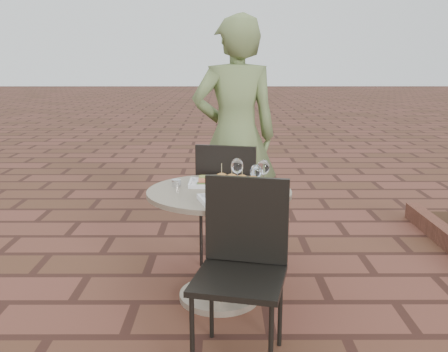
{
  "coord_description": "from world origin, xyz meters",
  "views": [
    {
      "loc": [
        -0.27,
        -2.94,
        1.5
      ],
      "look_at": [
        -0.27,
        0.06,
        0.82
      ],
      "focal_mm": 40.0,
      "sensor_mm": 36.0,
      "label": 1
    }
  ],
  "objects_px": {
    "cafe_table": "(219,228)",
    "plate_sliders": "(237,185)",
    "chair_far": "(229,194)",
    "plate_tuna": "(222,200)",
    "diner": "(235,137)",
    "chair_near": "(243,254)",
    "plate_salmon": "(206,182)"
  },
  "relations": [
    {
      "from": "plate_tuna",
      "to": "diner",
      "type": "bearing_deg",
      "value": 85.04
    },
    {
      "from": "chair_near",
      "to": "diner",
      "type": "xyz_separation_m",
      "value": [
        -0.0,
        1.51,
        0.38
      ]
    },
    {
      "from": "chair_near",
      "to": "diner",
      "type": "relative_size",
      "value": 0.5
    },
    {
      "from": "chair_far",
      "to": "diner",
      "type": "height_order",
      "value": "diner"
    },
    {
      "from": "cafe_table",
      "to": "plate_salmon",
      "type": "height_order",
      "value": "plate_salmon"
    },
    {
      "from": "chair_far",
      "to": "chair_near",
      "type": "relative_size",
      "value": 1.0
    },
    {
      "from": "chair_near",
      "to": "cafe_table",
      "type": "bearing_deg",
      "value": 114.4
    },
    {
      "from": "plate_sliders",
      "to": "plate_tuna",
      "type": "xyz_separation_m",
      "value": [
        -0.09,
        -0.25,
        -0.03
      ]
    },
    {
      "from": "chair_far",
      "to": "diner",
      "type": "xyz_separation_m",
      "value": [
        0.05,
        0.32,
        0.38
      ]
    },
    {
      "from": "plate_sliders",
      "to": "diner",
      "type": "bearing_deg",
      "value": 89.27
    },
    {
      "from": "diner",
      "to": "plate_sliders",
      "type": "relative_size",
      "value": 5.47
    },
    {
      "from": "cafe_table",
      "to": "plate_sliders",
      "type": "height_order",
      "value": "plate_sliders"
    },
    {
      "from": "chair_near",
      "to": "plate_tuna",
      "type": "distance_m",
      "value": 0.4
    },
    {
      "from": "plate_salmon",
      "to": "plate_sliders",
      "type": "xyz_separation_m",
      "value": [
        0.2,
        -0.17,
        0.02
      ]
    },
    {
      "from": "plate_salmon",
      "to": "plate_sliders",
      "type": "bearing_deg",
      "value": -40.79
    },
    {
      "from": "chair_far",
      "to": "plate_sliders",
      "type": "relative_size",
      "value": 2.73
    },
    {
      "from": "cafe_table",
      "to": "plate_sliders",
      "type": "xyz_separation_m",
      "value": [
        0.11,
        -0.03,
        0.29
      ]
    },
    {
      "from": "diner",
      "to": "plate_sliders",
      "type": "bearing_deg",
      "value": 79.67
    },
    {
      "from": "diner",
      "to": "plate_sliders",
      "type": "xyz_separation_m",
      "value": [
        -0.01,
        -0.94,
        -0.16
      ]
    },
    {
      "from": "cafe_table",
      "to": "chair_far",
      "type": "height_order",
      "value": "chair_far"
    },
    {
      "from": "chair_far",
      "to": "plate_sliders",
      "type": "height_order",
      "value": "chair_far"
    },
    {
      "from": "chair_far",
      "to": "plate_salmon",
      "type": "relative_size",
      "value": 4.21
    },
    {
      "from": "plate_salmon",
      "to": "plate_tuna",
      "type": "bearing_deg",
      "value": -75.84
    },
    {
      "from": "plate_tuna",
      "to": "plate_salmon",
      "type": "bearing_deg",
      "value": 104.16
    },
    {
      "from": "chair_near",
      "to": "plate_salmon",
      "type": "bearing_deg",
      "value": 118.67
    },
    {
      "from": "cafe_table",
      "to": "chair_near",
      "type": "bearing_deg",
      "value": -78.54
    },
    {
      "from": "cafe_table",
      "to": "chair_near",
      "type": "xyz_separation_m",
      "value": [
        0.12,
        -0.61,
        0.07
      ]
    },
    {
      "from": "plate_salmon",
      "to": "chair_near",
      "type": "bearing_deg",
      "value": -74.26
    },
    {
      "from": "diner",
      "to": "plate_salmon",
      "type": "relative_size",
      "value": 8.43
    },
    {
      "from": "chair_far",
      "to": "plate_sliders",
      "type": "xyz_separation_m",
      "value": [
        0.04,
        -0.62,
        0.22
      ]
    },
    {
      "from": "chair_near",
      "to": "plate_tuna",
      "type": "bearing_deg",
      "value": 120.62
    },
    {
      "from": "plate_salmon",
      "to": "plate_tuna",
      "type": "distance_m",
      "value": 0.43
    }
  ]
}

